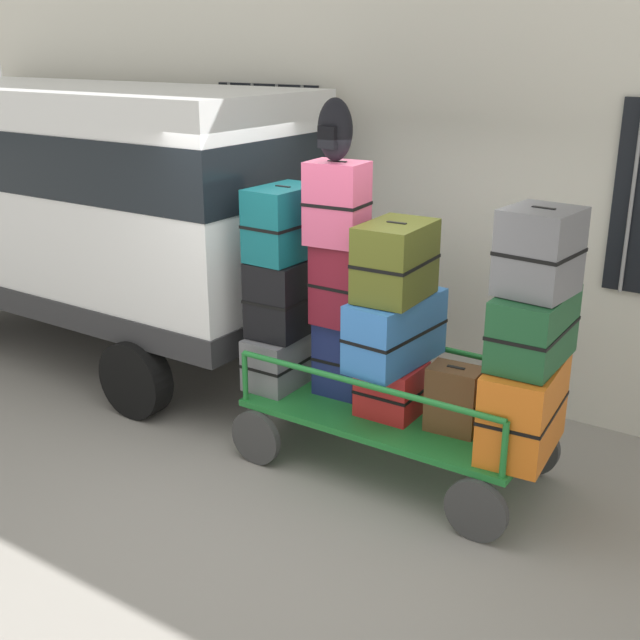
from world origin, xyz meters
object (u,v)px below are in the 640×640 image
van (80,193)px  backpack (335,130)px  suitcase_left_middle (286,295)px  suitcase_midleft_bottom (340,359)px  luggage_cart (392,422)px  suitcase_center_bottom (392,389)px  suitcase_right_bottom (523,407)px  suitcase_center_middle (395,330)px  suitcase_left_top (283,223)px  suitcase_left_bottom (286,356)px  suitcase_right_middle (533,328)px  suitcase_midright_bottom (454,399)px  suitcase_center_top (395,261)px  suitcase_midleft_top (337,204)px  suitcase_right_top (540,251)px  suitcase_midleft_middle (337,285)px

van → backpack: 3.55m
suitcase_left_middle → suitcase_midleft_bottom: (0.51, 0.01, -0.43)m
luggage_cart → backpack: bearing=-173.9°
suitcase_left_middle → suitcase_center_bottom: bearing=-3.5°
suitcase_left_middle → suitcase_right_bottom: bearing=-1.9°
suitcase_midleft_bottom → suitcase_center_middle: size_ratio=0.69×
suitcase_left_middle → suitcase_midleft_bottom: bearing=1.2°
suitcase_left_top → suitcase_center_middle: bearing=-0.9°
van → suitcase_left_top: (2.89, -0.46, 0.13)m
suitcase_left_bottom → suitcase_midleft_bottom: 0.52m
luggage_cart → suitcase_center_bottom: suitcase_center_bottom is taller
suitcase_left_bottom → suitcase_right_middle: 2.14m
suitcase_right_middle → suitcase_center_bottom: bearing=-177.4°
suitcase_right_middle → backpack: (-1.52, -0.07, 1.19)m
suitcase_right_bottom → backpack: 2.32m
van → suitcase_left_top: 2.93m
suitcase_midright_bottom → backpack: 2.09m
luggage_cart → suitcase_center_top: (0.00, -0.04, 1.28)m
suitcase_left_middle → suitcase_center_bottom: 1.15m
van → suitcase_midright_bottom: van is taller
luggage_cart → suitcase_center_bottom: bearing=-90.0°
suitcase_left_bottom → suitcase_right_middle: size_ratio=1.01×
suitcase_midleft_top → suitcase_center_bottom: 1.43m
luggage_cart → suitcase_right_top: bearing=-0.5°
suitcase_midleft_bottom → suitcase_center_top: size_ratio=0.94×
luggage_cart → backpack: (-0.51, -0.05, 2.16)m
suitcase_left_middle → suitcase_midleft_top: size_ratio=1.06×
suitcase_right_bottom → suitcase_right_top: (-0.00, 0.03, 1.08)m
suitcase_midleft_middle → suitcase_center_bottom: bearing=-3.1°
suitcase_midleft_bottom → suitcase_center_middle: (0.51, -0.04, 0.35)m
luggage_cart → suitcase_right_middle: size_ratio=3.05×
suitcase_left_top → suitcase_right_middle: 2.08m
suitcase_center_top → suitcase_midleft_middle: bearing=176.5°
van → suitcase_center_middle: van is taller
suitcase_left_top → suitcase_center_middle: (1.02, -0.02, -0.67)m
suitcase_midright_bottom → suitcase_left_top: bearing=178.1°
suitcase_left_top → backpack: 0.90m
van → suitcase_left_top: bearing=-9.0°
suitcase_left_bottom → suitcase_left_middle: bearing=90.0°
suitcase_midleft_middle → suitcase_center_top: size_ratio=0.99×
suitcase_midleft_top → suitcase_right_middle: 1.66m
suitcase_center_bottom → suitcase_right_bottom: (1.02, -0.01, 0.12)m
suitcase_center_bottom → suitcase_center_top: bearing=-90.0°
suitcase_right_top → suitcase_right_middle: bearing=90.0°
luggage_cart → suitcase_left_bottom: suitcase_left_bottom is taller
luggage_cart → suitcase_midright_bottom: size_ratio=4.65×
suitcase_left_top → luggage_cart: bearing=-0.8°
suitcase_center_middle → suitcase_right_bottom: 1.07m
luggage_cart → suitcase_midright_bottom: suitcase_midright_bottom is taller
suitcase_right_bottom → suitcase_center_middle: bearing=177.8°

